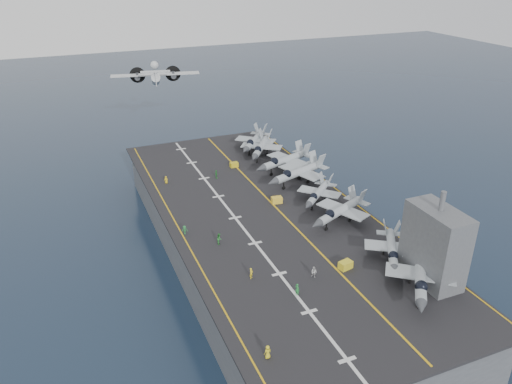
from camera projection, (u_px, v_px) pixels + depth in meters
name	position (u px, v px, depth m)	size (l,w,h in m)	color
ground	(264.00, 257.00, 101.98)	(500.00, 500.00, 0.00)	#142135
hull	(264.00, 236.00, 99.81)	(36.00, 90.00, 10.00)	#56595E
flight_deck	(264.00, 213.00, 97.56)	(38.00, 92.00, 0.40)	black
foul_line	(278.00, 209.00, 98.50)	(0.35, 90.00, 0.02)	gold
landing_centerline	(235.00, 218.00, 95.38)	(0.50, 90.00, 0.02)	silver
deck_edge_port	(179.00, 229.00, 91.58)	(0.25, 90.00, 0.02)	gold
deck_edge_stbd	(345.00, 196.00, 103.87)	(0.25, 90.00, 0.02)	gold
island_superstructure	(436.00, 237.00, 74.46)	(5.00, 10.00, 15.00)	#56595E
fighter_jet_0	(421.00, 276.00, 73.81)	(17.46, 18.31, 5.31)	gray
fighter_jet_1	(392.00, 248.00, 81.39)	(14.59, 15.88, 4.59)	gray
fighter_jet_3	(340.00, 210.00, 92.72)	(17.74, 15.18, 5.20)	#969DA6
fighter_jet_4	(318.00, 192.00, 100.30)	(15.42, 15.11, 4.50)	#8C949B
fighter_jet_5	(299.00, 172.00, 108.43)	(18.91, 15.60, 5.64)	#91989F
fighter_jet_6	(285.00, 159.00, 114.94)	(18.62, 15.33, 5.56)	#9098A1
fighter_jet_7	(261.00, 146.00, 122.99)	(17.01, 18.17, 5.25)	#959EA4
fighter_jet_8	(254.00, 140.00, 127.24)	(17.44, 18.04, 5.24)	#8E969C
tow_cart_a	(346.00, 265.00, 79.86)	(2.38, 1.82, 1.28)	gold
tow_cart_b	(277.00, 200.00, 100.86)	(2.27, 1.63, 1.27)	gold
tow_cart_c	(234.00, 165.00, 117.81)	(1.87, 1.22, 1.12)	gold
crew_0	(268.00, 352.00, 62.03)	(1.25, 0.92, 1.93)	yellow
crew_1	(251.00, 273.00, 77.32)	(1.33, 1.30, 1.86)	yellow
crew_2	(219.00, 239.00, 86.52)	(1.20, 1.43, 2.04)	green
crew_3	(185.00, 230.00, 89.53)	(1.14, 0.89, 1.69)	#227D37
crew_4	(216.00, 174.00, 111.66)	(1.03, 1.34, 2.00)	#268C33
crew_5	(166.00, 180.00, 109.37)	(1.20, 1.11, 1.66)	yellow
crew_6	(297.00, 289.00, 73.55)	(1.21, 1.39, 1.94)	#238438
crew_7	(314.00, 272.00, 77.53)	(1.27, 1.38, 1.92)	silver
transport_plane	(156.00, 79.00, 138.74)	(26.81, 20.72, 5.70)	#B8BBBD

